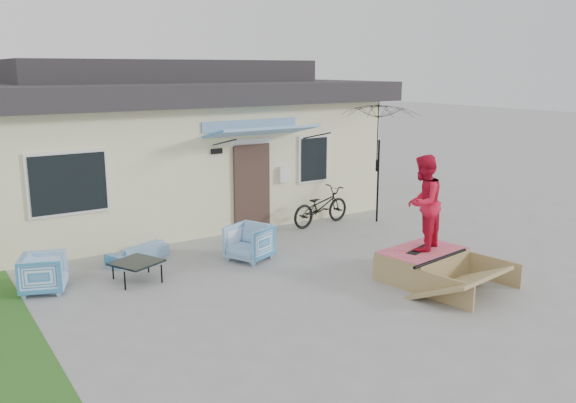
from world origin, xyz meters
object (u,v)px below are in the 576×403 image
armchair_right (249,241)px  skate_ramp (422,264)px  armchair_left (43,271)px  coffee_table (137,271)px  patio_umbrella (379,154)px  bicycle (321,202)px  loveseat (137,249)px  skateboard (421,249)px  skater (423,201)px

armchair_right → skate_ramp: size_ratio=0.39×
armchair_left → coffee_table: bearing=-82.3°
coffee_table → patio_umbrella: 6.90m
armchair_left → skate_ramp: armchair_left is taller
armchair_right → coffee_table: 2.37m
coffee_table → patio_umbrella: size_ratio=0.33×
bicycle → skate_ramp: bicycle is taller
loveseat → coffee_table: loveseat is taller
coffee_table → skateboard: size_ratio=0.97×
patio_umbrella → skater: size_ratio=1.33×
armchair_right → bicycle: bearing=93.7°
armchair_left → bicycle: bicycle is taller
armchair_left → skater: (6.10, -3.02, 1.08)m
coffee_table → skater: (4.55, -2.67, 1.27)m
coffee_table → skate_ramp: skate_ramp is taller
armchair_left → skate_ramp: 6.84m
coffee_table → skate_ramp: (4.56, -2.72, 0.07)m
armchair_left → armchair_right: size_ratio=0.93×
armchair_right → patio_umbrella: bearing=79.1°
patio_umbrella → skate_ramp: (-2.09, -3.66, -1.49)m
loveseat → armchair_left: size_ratio=1.69×
armchair_right → skater: (2.19, -2.64, 1.05)m
armchair_left → armchair_right: bearing=-75.2°
loveseat → skater: 5.76m
loveseat → skate_ramp: skate_ramp is taller
loveseat → bicycle: 4.86m
coffee_table → skateboard: skateboard is taller
bicycle → patio_umbrella: (1.40, -0.53, 1.17)m
skate_ramp → skateboard: 0.29m
loveseat → skateboard: bearing=116.4°
coffee_table → skater: bearing=-30.4°
armchair_right → patio_umbrella: 4.60m
loveseat → skate_ramp: 5.68m
armchair_right → skateboard: (2.19, -2.64, 0.14)m
loveseat → patio_umbrella: (6.24, -0.22, 1.50)m
patio_umbrella → skateboard: (-2.10, -3.61, -1.20)m
bicycle → armchair_right: bearing=109.1°
armchair_left → coffee_table: (1.55, -0.35, -0.19)m
skate_ramp → patio_umbrella: bearing=51.3°
skate_ramp → skateboard: size_ratio=2.63×
armchair_left → bicycle: 6.90m
skate_ramp → skater: size_ratio=1.18×
armchair_right → skater: skater is taller
patio_umbrella → armchair_left: bearing=-175.9°
armchair_left → patio_umbrella: bearing=-65.6°
armchair_right → coffee_table: size_ratio=1.06×
armchair_right → skater: 3.59m
skate_ramp → coffee_table: bearing=140.2°
skateboard → skater: skater is taller
bicycle → loveseat: bearing=85.5°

